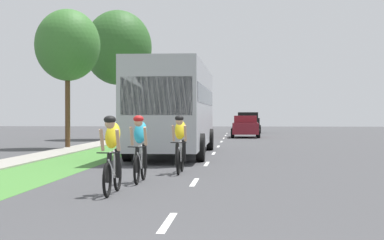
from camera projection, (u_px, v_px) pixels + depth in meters
name	position (u px, v px, depth m)	size (l,w,h in m)	color
ground_plane	(212.00, 155.00, 24.96)	(120.00, 120.00, 0.00)	#424244
grass_verge	(98.00, 155.00, 25.30)	(2.40, 70.00, 0.01)	#478438
sidewalk_concrete	(51.00, 154.00, 25.44)	(1.40, 70.00, 0.10)	#9E998E
lane_markings_center	(216.00, 150.00, 28.95)	(0.12, 52.20, 0.01)	white
cyclist_lead	(112.00, 154.00, 12.71)	(0.42, 1.72, 1.58)	black
cyclist_trailing	(140.00, 148.00, 14.94)	(0.42, 1.72, 1.58)	black
cyclist_distant	(180.00, 144.00, 17.24)	(0.42, 1.72, 1.58)	black
bus_silver	(175.00, 105.00, 25.38)	(2.78, 11.60, 3.48)	#A5A8AD
sedan_maroon	(245.00, 126.00, 44.32)	(1.98, 4.30, 1.52)	maroon
suv_black	(248.00, 122.00, 55.14)	(2.15, 4.70, 1.79)	black
street_tree_near	(68.00, 45.00, 30.10)	(3.09, 3.09, 6.59)	brown
street_tree_far	(118.00, 48.00, 40.88)	(4.36, 4.36, 8.31)	brown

